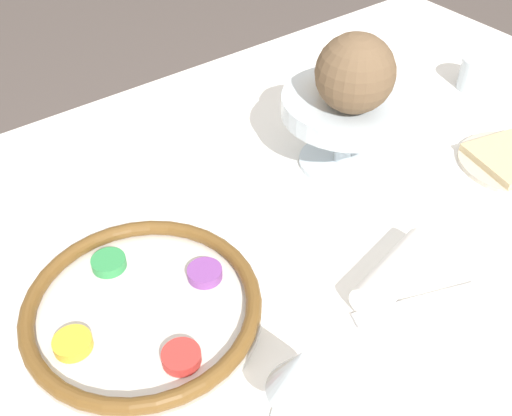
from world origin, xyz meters
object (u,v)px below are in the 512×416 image
orange_fruit (342,67)px  bread_plate (511,160)px  coconut (355,73)px  seder_plate (143,307)px  wine_glass (302,374)px  fruit_stand (347,113)px  napkin_roll (396,272)px  cup_near (478,74)px

orange_fruit → bread_plate: bearing=-42.3°
orange_fruit → coconut: coconut is taller
seder_plate → bread_plate: 0.64m
bread_plate → wine_glass: bearing=-166.1°
fruit_stand → coconut: (-0.02, -0.03, 0.09)m
coconut → napkin_roll: bearing=-116.6°
seder_plate → napkin_roll: 0.32m
cup_near → wine_glass: bearing=-155.4°
wine_glass → cup_near: 0.79m
bread_plate → cup_near: 0.24m
wine_glass → orange_fruit: orange_fruit is taller
fruit_stand → coconut: size_ratio=1.79×
orange_fruit → bread_plate: (0.21, -0.19, -0.15)m
coconut → bread_plate: (0.24, -0.14, -0.17)m
wine_glass → cup_near: bearing=24.6°
bread_plate → cup_near: (0.15, 0.19, 0.02)m
seder_plate → napkin_roll: bearing=-27.9°
wine_glass → coconut: 0.44m
fruit_stand → orange_fruit: bearing=79.1°
seder_plate → orange_fruit: size_ratio=4.04×
wine_glass → napkin_roll: 0.25m
coconut → bread_plate: bearing=-30.9°
seder_plate → orange_fruit: orange_fruit is taller
wine_glass → bread_plate: bearing=13.9°
seder_plate → coconut: size_ratio=2.59×
bread_plate → cup_near: cup_near is taller
wine_glass → napkin_roll: size_ratio=0.87×
orange_fruit → coconut: bearing=-116.3°
wine_glass → cup_near: (0.72, 0.33, -0.06)m
orange_fruit → bread_plate: orange_fruit is taller
wine_glass → fruit_stand: 0.47m
cup_near → seder_plate: bearing=-172.4°
seder_plate → fruit_stand: size_ratio=1.44×
wine_glass → napkin_roll: (0.23, 0.07, -0.07)m
napkin_roll → orange_fruit: bearing=63.5°
fruit_stand → napkin_roll: bearing=-118.1°
wine_glass → bread_plate: wine_glass is taller
coconut → cup_near: bearing=6.9°
coconut → cup_near: 0.42m
wine_glass → coconut: bearing=40.6°
bread_plate → orange_fruit: bearing=137.7°
seder_plate → bread_plate: seder_plate is taller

